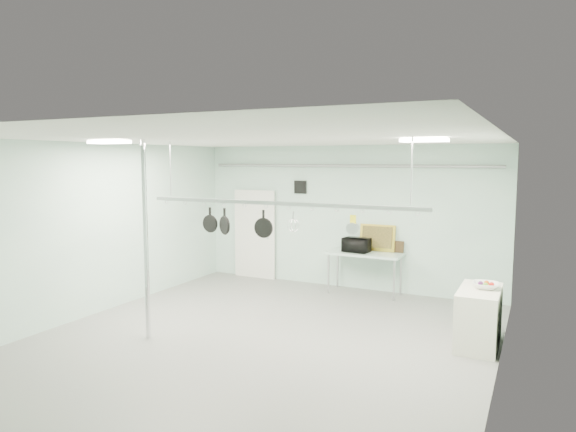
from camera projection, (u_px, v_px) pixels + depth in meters
The scene contains 25 objects.
floor at pixel (258, 342), 8.14m from camera, with size 8.00×8.00×0.00m, color gray.
ceiling at pixel (256, 139), 7.79m from camera, with size 7.00×8.00×0.02m, color silver.
back_wall at pixel (345, 217), 11.52m from camera, with size 7.00×0.02×3.20m, color silver.
right_wall at pixel (499, 263), 6.43m from camera, with size 0.02×8.00×3.20m, color silver.
door at pixel (255, 235), 12.55m from camera, with size 1.10×0.10×2.20m, color silver.
wall_vent at pixel (300, 187), 11.91m from camera, with size 0.30×0.04×0.30m, color black.
conduit_pipe at pixel (344, 166), 11.31m from camera, with size 0.07×0.07×6.60m, color gray.
chrome_pole at pixel (146, 241), 8.17m from camera, with size 0.08×0.08×3.20m, color silver.
prep_table at pixel (365, 256), 10.99m from camera, with size 1.60×0.70×0.91m.
side_cabinet at pixel (479, 317), 7.95m from camera, with size 0.60×1.20×0.90m, color silver.
pot_rack at pixel (277, 201), 8.07m from camera, with size 4.80×0.06×1.00m.
light_panel_left at pixel (109, 142), 8.05m from camera, with size 0.65×0.30×0.05m, color white.
light_panel_right at pixel (424, 140), 7.27m from camera, with size 0.65×0.30×0.05m, color white.
microwave at pixel (357, 245), 11.03m from camera, with size 0.55×0.37×0.31m, color black.
coffee_canister at pixel (360, 248), 11.00m from camera, with size 0.14×0.14×0.18m, color silver.
painting_large at pixel (377, 238), 11.14m from camera, with size 0.78×0.05×0.58m, color gold.
painting_small at pixel (397, 247), 10.97m from camera, with size 0.30×0.04×0.25m, color #312211.
fruit_bowl at pixel (486, 285), 7.93m from camera, with size 0.40×0.40×0.10m, color white.
skillet_left at pixel (210, 219), 8.68m from camera, with size 0.30×0.06×0.41m, color black, non-canonical shape.
skillet_mid at pixel (225, 221), 8.55m from camera, with size 0.32×0.06×0.42m, color black, non-canonical shape.
skillet_right at pixel (263, 224), 8.22m from camera, with size 0.32×0.06×0.45m, color black, non-canonical shape.
whisk at pixel (293, 223), 7.98m from camera, with size 0.20×0.20×0.35m, color #A2A3A7, non-canonical shape.
grater at pixel (353, 222), 7.55m from camera, with size 0.09×0.02×0.22m, color orange, non-canonical shape.
saucepan at pixel (353, 224), 7.56m from camera, with size 0.17×0.09×0.30m, color #B2B2B7, non-canonical shape.
fruit_cluster at pixel (486, 283), 7.92m from camera, with size 0.24×0.24×0.09m, color #AD150F, non-canonical shape.
Camera 1 is at (3.91, -6.85, 2.89)m, focal length 32.00 mm.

